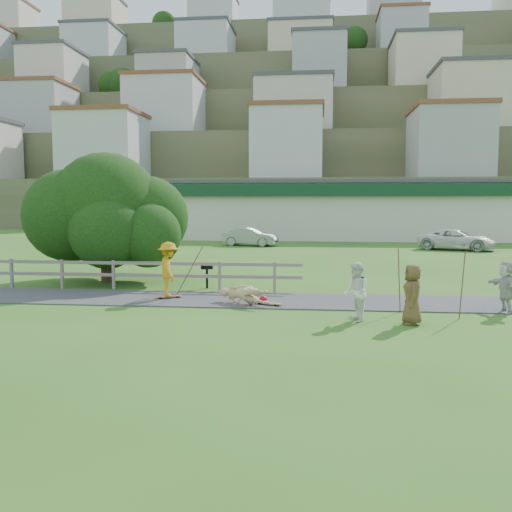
% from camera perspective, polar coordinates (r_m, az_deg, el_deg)
% --- Properties ---
extents(ground, '(260.00, 260.00, 0.00)m').
position_cam_1_polar(ground, '(17.63, -5.50, -5.21)').
color(ground, '#335F1B').
rests_on(ground, ground).
extents(path, '(34.00, 3.00, 0.04)m').
position_cam_1_polar(path, '(19.07, -4.57, -4.33)').
color(path, '#333436').
rests_on(path, ground).
extents(fence, '(15.05, 0.10, 1.10)m').
position_cam_1_polar(fence, '(22.00, -15.58, -1.36)').
color(fence, slate).
rests_on(fence, ground).
extents(strip_mall, '(32.50, 10.75, 5.10)m').
position_cam_1_polar(strip_mall, '(51.90, 6.84, 4.66)').
color(strip_mall, beige).
rests_on(strip_mall, ground).
extents(hillside, '(220.00, 67.00, 47.50)m').
position_cam_1_polar(hillside, '(108.90, 4.53, 11.30)').
color(hillside, '#4C5733').
rests_on(hillside, ground).
extents(skater_rider, '(1.07, 1.35, 1.82)m').
position_cam_1_polar(skater_rider, '(19.24, -8.74, -1.60)').
color(skater_rider, orange).
rests_on(skater_rider, ground).
extents(skater_fallen, '(1.32, 1.76, 0.66)m').
position_cam_1_polar(skater_fallen, '(18.02, -1.27, -3.89)').
color(skater_fallen, tan).
rests_on(skater_fallen, ground).
extents(spectator_a, '(0.79, 0.92, 1.62)m').
position_cam_1_polar(spectator_a, '(15.74, 9.98, -3.56)').
color(spectator_a, white).
rests_on(spectator_a, ground).
extents(spectator_c, '(0.52, 0.79, 1.61)m').
position_cam_1_polar(spectator_c, '(15.67, 15.36, -3.73)').
color(spectator_c, brown).
rests_on(spectator_c, ground).
extents(spectator_d, '(0.70, 1.49, 1.55)m').
position_cam_1_polar(spectator_d, '(18.20, 23.70, -2.84)').
color(spectator_d, '#BBBAB7').
rests_on(spectator_d, ground).
extents(car_silver, '(4.28, 2.17, 1.35)m').
position_cam_1_polar(car_silver, '(42.23, -0.63, 1.94)').
color(car_silver, gray).
rests_on(car_silver, ground).
extents(car_white, '(5.49, 3.91, 1.39)m').
position_cam_1_polar(car_white, '(40.79, 19.44, 1.54)').
color(car_white, silver).
rests_on(car_white, ground).
extents(tree, '(7.12, 7.12, 4.40)m').
position_cam_1_polar(tree, '(24.03, -14.72, 2.75)').
color(tree, black).
rests_on(tree, ground).
extents(bbq, '(0.50, 0.41, 0.97)m').
position_cam_1_polar(bbq, '(21.55, -4.93, -1.96)').
color(bbq, black).
rests_on(bbq, ground).
extents(longboard_rider, '(0.88, 0.61, 0.10)m').
position_cam_1_polar(longboard_rider, '(19.36, -8.70, -4.14)').
color(longboard_rider, brown).
rests_on(longboard_rider, ground).
extents(longboard_fallen, '(0.93, 0.60, 0.10)m').
position_cam_1_polar(longboard_fallen, '(17.88, 1.25, -4.87)').
color(longboard_fallen, brown).
rests_on(longboard_fallen, ground).
extents(helmet, '(0.25, 0.25, 0.25)m').
position_cam_1_polar(helmet, '(18.33, 0.75, -4.38)').
color(helmet, '#A7131C').
rests_on(helmet, ground).
extents(pole_rider, '(0.03, 0.03, 1.98)m').
position_cam_1_polar(pole_rider, '(19.47, -6.73, -1.26)').
color(pole_rider, '#533221').
rests_on(pole_rider, ground).
extents(pole_spec_left, '(0.03, 0.03, 1.90)m').
position_cam_1_polar(pole_spec_left, '(17.25, 14.12, -2.39)').
color(pole_spec_left, '#533221').
rests_on(pole_spec_left, ground).
extents(pole_spec_right, '(0.03, 0.03, 1.91)m').
position_cam_1_polar(pole_spec_right, '(16.76, 19.92, -2.76)').
color(pole_spec_right, '#533221').
rests_on(pole_spec_right, ground).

